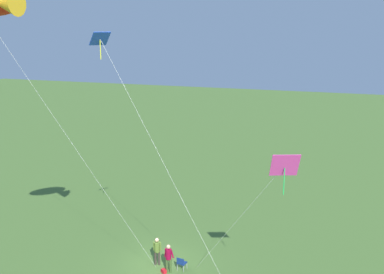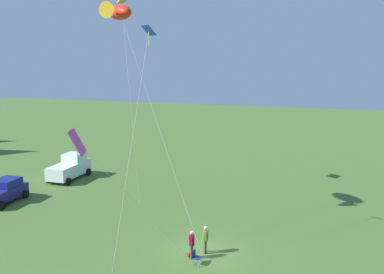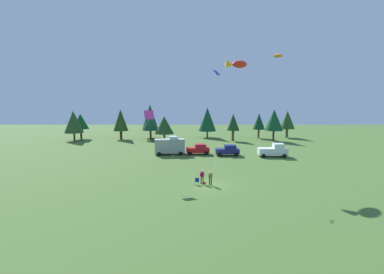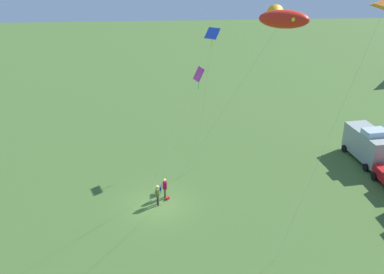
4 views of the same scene
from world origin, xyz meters
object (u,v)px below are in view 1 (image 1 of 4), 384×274
Objects in this scene: person_kite_flyer at (157,249)px; kite_diamond_blue at (107,52)px; kite_diamond_rainbow at (283,168)px; folding_chair at (181,263)px; person_spectator at (169,256)px; backpack_on_grass at (164,271)px.

person_kite_flyer is 12.49m from kite_diamond_blue.
kite_diamond_rainbow is 9.59m from kite_diamond_blue.
folding_chair is 0.93m from person_spectator.
person_spectator is 0.20× the size of kite_diamond_rainbow.
kite_diamond_rainbow is (-6.66, 3.16, 7.00)m from person_spectator.
folding_chair is at bearing -108.35° from person_kite_flyer.
kite_diamond_blue reaches higher than kite_diamond_rainbow.
person_kite_flyer is at bearing -26.12° from kite_diamond_rainbow.
person_spectator is 12.41m from kite_diamond_blue.
person_spectator is 0.96m from backpack_on_grass.
person_kite_flyer and person_spectator have the same top height.
folding_chair is 0.47× the size of person_spectator.
kite_diamond_blue reaches higher than folding_chair.
person_spectator is 5.44× the size of backpack_on_grass.
folding_chair is at bearing -30.78° from kite_diamond_rainbow.
kite_diamond_blue is at bearing 1.17° from kite_diamond_rainbow.
backpack_on_grass is at bearing 121.45° from person_spectator.
folding_chair is 1.13m from backpack_on_grass.
person_kite_flyer is 0.20× the size of kite_diamond_rainbow.
folding_chair is 0.09× the size of kite_diamond_rainbow.
backpack_on_grass is (0.24, 0.18, -0.91)m from person_spectator.
kite_diamond_blue is at bearing 66.33° from backpack_on_grass.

